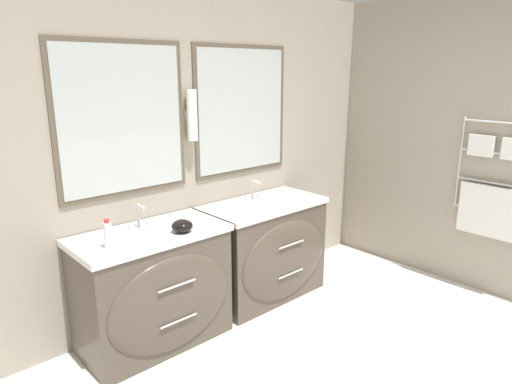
{
  "coord_description": "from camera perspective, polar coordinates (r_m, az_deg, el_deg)",
  "views": [
    {
      "loc": [
        -1.91,
        -0.73,
        1.95
      ],
      "look_at": [
        0.19,
        1.59,
        1.11
      ],
      "focal_mm": 32.0,
      "sensor_mm": 36.0,
      "label": 1
    }
  ],
  "objects": [
    {
      "name": "amenity_bowl",
      "position": [
        3.21,
        -9.22,
        -4.21
      ],
      "size": [
        0.15,
        0.15,
        0.09
      ],
      "color": "black",
      "rests_on": "vanity_left"
    },
    {
      "name": "toiletry_bottle",
      "position": [
        3.02,
        -18.02,
        -5.09
      ],
      "size": [
        0.05,
        0.05,
        0.19
      ],
      "color": "silver",
      "rests_on": "vanity_left"
    },
    {
      "name": "wall_right",
      "position": [
        4.5,
        24.54,
        5.32
      ],
      "size": [
        0.13,
        4.41,
        2.6
      ],
      "color": "#9E9384",
      "rests_on": "ground_plane"
    },
    {
      "name": "faucet_left",
      "position": [
        3.36,
        -14.42,
        -2.98
      ],
      "size": [
        0.17,
        0.11,
        0.17
      ],
      "color": "silver",
      "rests_on": "vanity_left"
    },
    {
      "name": "wall_back",
      "position": [
        3.64,
        -9.76,
        4.79
      ],
      "size": [
        5.91,
        0.16,
        2.6
      ],
      "color": "#9E9384",
      "rests_on": "ground_plane"
    },
    {
      "name": "vanity_right",
      "position": [
        4.0,
        1.31,
        -7.21
      ],
      "size": [
        1.07,
        0.62,
        0.86
      ],
      "color": "#4C4238",
      "rests_on": "ground_plane"
    },
    {
      "name": "faucet_right",
      "position": [
        3.96,
        -0.35,
        0.24
      ],
      "size": [
        0.17,
        0.11,
        0.17
      ],
      "color": "silver",
      "rests_on": "vanity_right"
    },
    {
      "name": "vanity_left",
      "position": [
        3.41,
        -12.47,
        -11.74
      ],
      "size": [
        1.07,
        0.62,
        0.86
      ],
      "color": "#4C4238",
      "rests_on": "ground_plane"
    }
  ]
}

